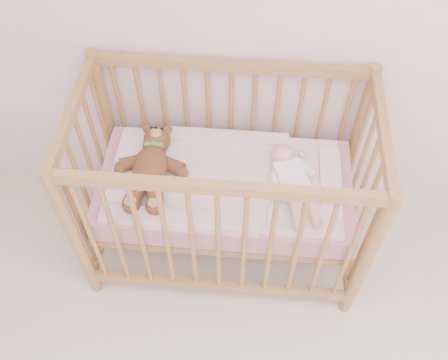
# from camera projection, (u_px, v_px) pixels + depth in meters

# --- Properties ---
(crib) EXTENTS (1.36, 0.76, 1.00)m
(crib) POSITION_uv_depth(u_px,v_px,m) (225.00, 187.00, 2.43)
(crib) COLOR #A97847
(crib) RESTS_ON floor
(mattress) EXTENTS (1.22, 0.62, 0.13)m
(mattress) POSITION_uv_depth(u_px,v_px,m) (225.00, 189.00, 2.44)
(mattress) COLOR pink
(mattress) RESTS_ON crib
(blanket) EXTENTS (1.10, 0.58, 0.06)m
(blanket) POSITION_uv_depth(u_px,v_px,m) (225.00, 179.00, 2.38)
(blanket) COLOR #FBADCA
(blanket) RESTS_ON mattress
(baby) EXTENTS (0.38, 0.55, 0.12)m
(baby) POSITION_uv_depth(u_px,v_px,m) (292.00, 178.00, 2.30)
(baby) COLOR white
(baby) RESTS_ON blanket
(teddy_bear) EXTENTS (0.37, 0.52, 0.14)m
(teddy_bear) POSITION_uv_depth(u_px,v_px,m) (150.00, 167.00, 2.32)
(teddy_bear) COLOR brown
(teddy_bear) RESTS_ON blanket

